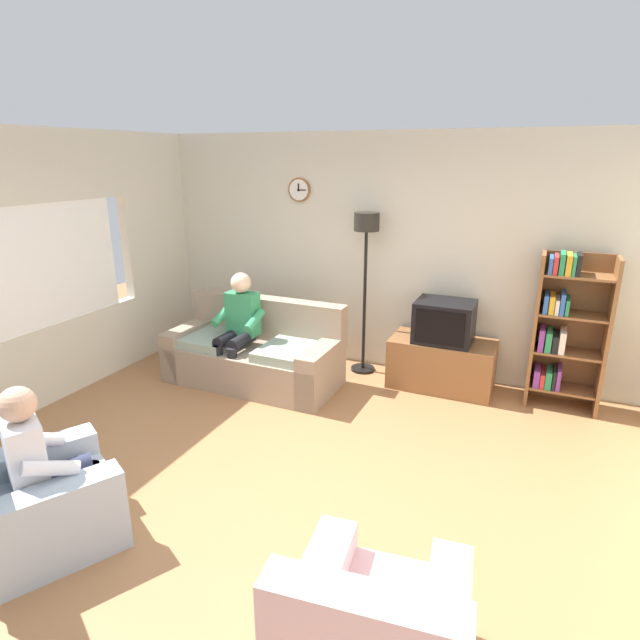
% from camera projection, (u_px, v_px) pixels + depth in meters
% --- Properties ---
extents(ground_plane, '(12.00, 12.00, 0.00)m').
position_uv_depth(ground_plane, '(282.00, 481.00, 4.05)').
color(ground_plane, '#9E6B42').
extents(back_wall_assembly, '(6.20, 0.17, 2.70)m').
position_uv_depth(back_wall_assembly, '(387.00, 254.00, 5.96)').
color(back_wall_assembly, beige).
rests_on(back_wall_assembly, ground_plane).
extents(left_wall_assembly, '(0.12, 5.80, 2.70)m').
position_uv_depth(left_wall_assembly, '(6.00, 280.00, 4.77)').
color(left_wall_assembly, beige).
rests_on(left_wall_assembly, ground_plane).
extents(couch, '(1.91, 0.90, 0.90)m').
position_uv_depth(couch, '(255.00, 355.00, 5.77)').
color(couch, gray).
rests_on(couch, ground_plane).
extents(tv_stand, '(1.10, 0.56, 0.54)m').
position_uv_depth(tv_stand, '(441.00, 364.00, 5.63)').
color(tv_stand, brown).
rests_on(tv_stand, ground_plane).
extents(tv, '(0.60, 0.49, 0.44)m').
position_uv_depth(tv, '(444.00, 321.00, 5.46)').
color(tv, black).
rests_on(tv, tv_stand).
extents(bookshelf, '(0.68, 0.36, 1.57)m').
position_uv_depth(bookshelf, '(564.00, 328.00, 5.09)').
color(bookshelf, brown).
rests_on(bookshelf, ground_plane).
extents(floor_lamp, '(0.28, 0.28, 1.85)m').
position_uv_depth(floor_lamp, '(366.00, 249.00, 5.72)').
color(floor_lamp, black).
rests_on(floor_lamp, ground_plane).
extents(armchair_near_window, '(1.12, 1.16, 0.90)m').
position_uv_depth(armchair_near_window, '(36.00, 505.00, 3.32)').
color(armchair_near_window, '#9EADBC').
rests_on(armchair_near_window, ground_plane).
extents(person_on_couch, '(0.51, 0.54, 1.24)m').
position_uv_depth(person_on_couch, '(238.00, 323.00, 5.61)').
color(person_on_couch, '#338C59').
rests_on(person_on_couch, ground_plane).
extents(person_in_left_armchair, '(0.61, 0.63, 1.12)m').
position_uv_depth(person_in_left_armchair, '(44.00, 458.00, 3.28)').
color(person_in_left_armchair, silver).
rests_on(person_in_left_armchair, ground_plane).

